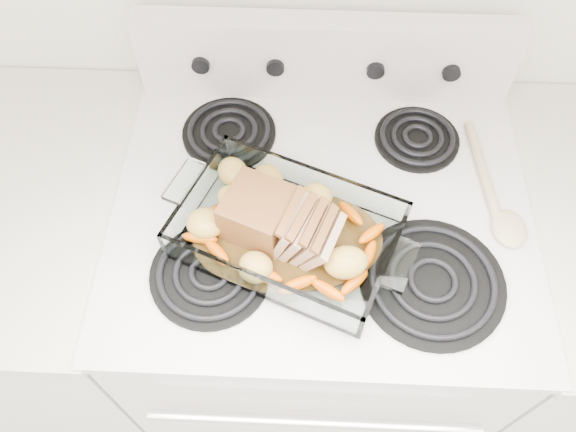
{
  "coord_description": "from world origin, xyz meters",
  "views": [
    {
      "loc": [
        -0.04,
        1.06,
        1.81
      ],
      "look_at": [
        -0.06,
        1.58,
        0.99
      ],
      "focal_mm": 35.0,
      "sensor_mm": 36.0,
      "label": 1
    }
  ],
  "objects_px": {
    "baking_dish": "(288,235)",
    "counter_left": "(58,294)",
    "pork_roast": "(271,225)",
    "counter_right": "(573,315)",
    "electric_range": "(313,302)"
  },
  "relations": [
    {
      "from": "electric_range",
      "to": "counter_right",
      "type": "bearing_deg",
      "value": -0.1
    },
    {
      "from": "electric_range",
      "to": "counter_left",
      "type": "xyz_separation_m",
      "value": [
        -0.67,
        -0.0,
        -0.02
      ]
    },
    {
      "from": "counter_right",
      "to": "counter_left",
      "type": "bearing_deg",
      "value": 180.0
    },
    {
      "from": "electric_range",
      "to": "baking_dish",
      "type": "height_order",
      "value": "electric_range"
    },
    {
      "from": "pork_roast",
      "to": "counter_right",
      "type": "bearing_deg",
      "value": 8.85
    },
    {
      "from": "baking_dish",
      "to": "pork_roast",
      "type": "xyz_separation_m",
      "value": [
        -0.03,
        0.0,
        0.03
      ]
    },
    {
      "from": "counter_right",
      "to": "baking_dish",
      "type": "bearing_deg",
      "value": -172.92
    },
    {
      "from": "baking_dish",
      "to": "pork_roast",
      "type": "height_order",
      "value": "pork_roast"
    },
    {
      "from": "counter_left",
      "to": "pork_roast",
      "type": "height_order",
      "value": "pork_roast"
    },
    {
      "from": "baking_dish",
      "to": "electric_range",
      "type": "bearing_deg",
      "value": 78.66
    },
    {
      "from": "counter_left",
      "to": "counter_right",
      "type": "relative_size",
      "value": 1.0
    },
    {
      "from": "electric_range",
      "to": "pork_roast",
      "type": "distance_m",
      "value": 0.53
    },
    {
      "from": "baking_dish",
      "to": "counter_left",
      "type": "bearing_deg",
      "value": -166.38
    },
    {
      "from": "counter_right",
      "to": "pork_roast",
      "type": "height_order",
      "value": "pork_roast"
    },
    {
      "from": "electric_range",
      "to": "pork_roast",
      "type": "height_order",
      "value": "electric_range"
    }
  ]
}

